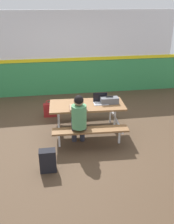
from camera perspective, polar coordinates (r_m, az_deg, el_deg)
ground_plane at (r=5.84m, az=-1.29°, el=-5.09°), size 10.00×10.00×0.02m
accent_backdrop at (r=7.99m, az=-4.17°, el=12.78°), size 8.00×0.14×2.60m
picnic_table_main at (r=5.59m, az=0.00°, el=0.20°), size 1.69×1.62×0.74m
student_nearer at (r=5.01m, az=-1.92°, el=-1.14°), size 0.37×0.53×1.21m
laptop_silver at (r=5.58m, az=3.14°, el=2.52°), size 0.33×0.24×0.22m
toolbox_grey at (r=5.57m, az=5.21°, el=2.68°), size 0.40×0.18×0.18m
backpack_dark at (r=4.62m, az=-9.01°, el=-11.02°), size 0.30×0.22×0.44m
tote_bag_bright at (r=6.66m, az=-8.52°, el=0.53°), size 0.34×0.21×0.43m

